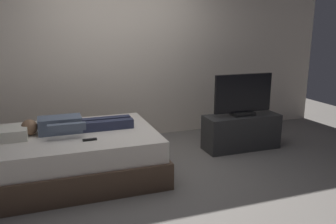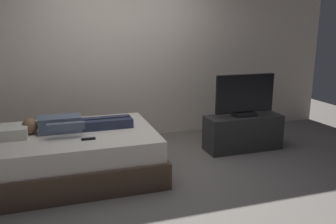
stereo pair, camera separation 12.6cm
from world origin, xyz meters
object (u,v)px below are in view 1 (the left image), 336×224
at_px(bed, 72,156).
at_px(tv_stand, 241,132).
at_px(pillow, 4,134).
at_px(tv, 243,96).
at_px(remote, 90,140).
at_px(person, 72,125).

xyz_separation_m(bed, tv_stand, (2.39, 0.20, -0.01)).
bearing_deg(pillow, bed, -0.00).
bearing_deg(tv_stand, tv, 0.00).
xyz_separation_m(pillow, tv, (3.08, 0.20, 0.18)).
relative_size(pillow, remote, 3.20).
distance_m(bed, pillow, 0.76).
bearing_deg(tv, pillow, -176.34).
bearing_deg(bed, pillow, 180.00).
height_order(remote, tv_stand, remote).
height_order(bed, tv, tv).
distance_m(pillow, person, 0.72).
xyz_separation_m(remote, tv_stand, (2.21, 0.55, -0.30)).
height_order(pillow, tv, tv).
height_order(pillow, person, person).
bearing_deg(tv, person, -176.59).
height_order(remote, tv, tv).
bearing_deg(bed, remote, -62.70).
xyz_separation_m(person, tv, (2.36, 0.14, 0.16)).
xyz_separation_m(bed, person, (0.03, 0.06, 0.36)).
relative_size(person, tv, 1.43).
distance_m(pillow, tv_stand, 3.11).
bearing_deg(pillow, remote, -21.91).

